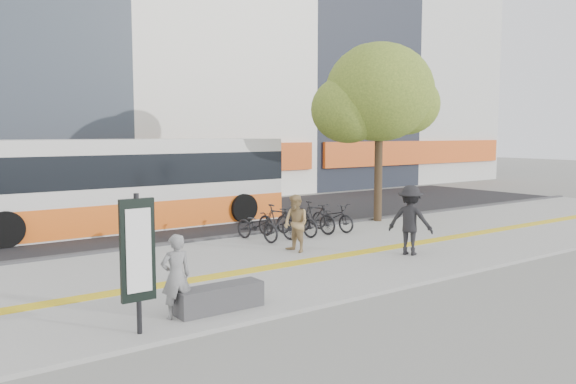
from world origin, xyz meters
TOP-DOWN VIEW (x-y plane):
  - ground at (0.00, 0.00)m, footprint 120.00×120.00m
  - sidewalk at (0.00, 1.50)m, footprint 40.00×7.00m
  - tactile_strip at (0.00, 1.00)m, footprint 40.00×0.45m
  - street at (0.00, 9.00)m, footprint 40.00×8.00m
  - curb at (0.00, 5.00)m, footprint 40.00×0.25m
  - bench at (-2.60, -1.20)m, footprint 1.60×0.45m
  - signboard at (-4.20, -1.51)m, footprint 0.55×0.10m
  - street_tree at (7.18, 4.82)m, footprint 4.40×3.80m
  - bus at (-0.59, 8.50)m, footprint 10.98×2.60m
  - bicycle_row at (3.06, 4.00)m, footprint 3.72×1.78m
  - seated_woman at (-3.40, -1.14)m, footprint 0.55×0.39m
  - pedestrian_tan at (1.55, 2.06)m, footprint 0.63×0.78m
  - pedestrian_dark at (3.72, 0.07)m, footprint 1.12×1.33m

SIDE VIEW (x-z plane):
  - ground at x=0.00m, z-range 0.00..0.00m
  - street at x=0.00m, z-range 0.00..0.06m
  - sidewalk at x=0.00m, z-range 0.00..0.08m
  - curb at x=0.00m, z-range 0.00..0.14m
  - tactile_strip at x=0.00m, z-range 0.08..0.09m
  - bench at x=-2.60m, z-range 0.08..0.53m
  - bicycle_row at x=3.06m, z-range 0.05..1.04m
  - seated_woman at x=-3.40m, z-range 0.08..1.52m
  - pedestrian_tan at x=1.55m, z-range 0.08..1.59m
  - pedestrian_dark at x=3.72m, z-range 0.08..1.86m
  - signboard at x=-4.20m, z-range 0.27..2.47m
  - bus at x=-0.59m, z-range -0.03..2.90m
  - street_tree at x=7.18m, z-range 1.36..7.67m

